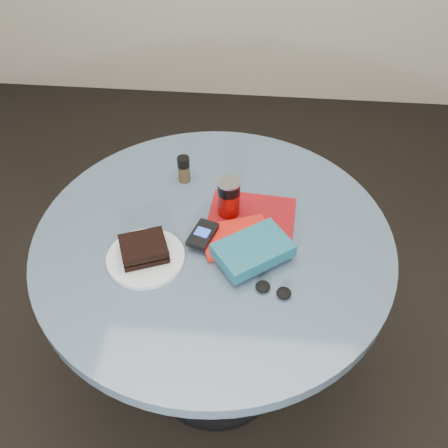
# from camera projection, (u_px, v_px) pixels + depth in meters

# --- Properties ---
(ground) EXTENTS (4.00, 4.00, 0.00)m
(ground) POSITION_uv_depth(u_px,v_px,m) (216.00, 369.00, 1.92)
(ground) COLOR black
(ground) RESTS_ON ground
(table) EXTENTS (1.00, 1.00, 0.75)m
(table) POSITION_uv_depth(u_px,v_px,m) (214.00, 273.00, 1.50)
(table) COLOR black
(table) RESTS_ON ground
(plate) EXTENTS (0.22, 0.22, 0.01)m
(plate) POSITION_uv_depth(u_px,v_px,m) (146.00, 258.00, 1.32)
(plate) COLOR silver
(plate) RESTS_ON table
(sandwich) EXTENTS (0.15, 0.14, 0.04)m
(sandwich) POSITION_uv_depth(u_px,v_px,m) (144.00, 249.00, 1.31)
(sandwich) COLOR black
(sandwich) RESTS_ON plate
(soda_can) EXTENTS (0.07, 0.07, 0.12)m
(soda_can) POSITION_uv_depth(u_px,v_px,m) (229.00, 198.00, 1.41)
(soda_can) COLOR #6E0905
(soda_can) RESTS_ON table
(pepper_grinder) EXTENTS (0.04, 0.04, 0.09)m
(pepper_grinder) POSITION_uv_depth(u_px,v_px,m) (184.00, 169.00, 1.52)
(pepper_grinder) COLOR #3D2D1A
(pepper_grinder) RESTS_ON table
(magazine) EXTENTS (0.26, 0.20, 0.00)m
(magazine) POSITION_uv_depth(u_px,v_px,m) (252.00, 215.00, 1.44)
(magazine) COLOR maroon
(magazine) RESTS_ON table
(red_book) EXTENTS (0.22, 0.18, 0.02)m
(red_book) POSITION_uv_depth(u_px,v_px,m) (236.00, 237.00, 1.36)
(red_book) COLOR red
(red_book) RESTS_ON magazine
(novel) EXTENTS (0.23, 0.21, 0.04)m
(novel) POSITION_uv_depth(u_px,v_px,m) (253.00, 250.00, 1.30)
(novel) COLOR #154F64
(novel) RESTS_ON red_book
(mp3_player) EXTENTS (0.08, 0.11, 0.02)m
(mp3_player) POSITION_uv_depth(u_px,v_px,m) (203.00, 234.00, 1.35)
(mp3_player) COLOR black
(mp3_player) RESTS_ON red_book
(headphones) EXTENTS (0.10, 0.06, 0.02)m
(headphones) POSITION_uv_depth(u_px,v_px,m) (273.00, 290.00, 1.24)
(headphones) COLOR black
(headphones) RESTS_ON table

